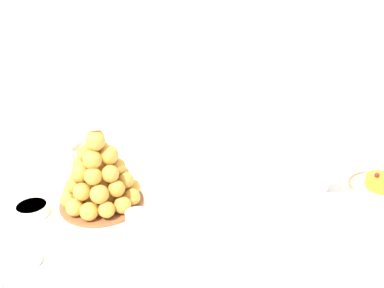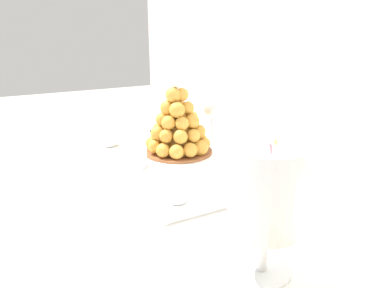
{
  "view_description": "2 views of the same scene",
  "coord_description": "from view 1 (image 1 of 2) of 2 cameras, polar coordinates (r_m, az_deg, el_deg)",
  "views": [
    {
      "loc": [
        -0.27,
        -0.88,
        1.35
      ],
      "look_at": [
        0.04,
        -0.03,
        0.93
      ],
      "focal_mm": 39.16,
      "sensor_mm": 36.0,
      "label": 1
    },
    {
      "loc": [
        0.85,
        -0.41,
        1.13
      ],
      "look_at": [
        0.0,
        0.05,
        0.82
      ],
      "focal_mm": 34.31,
      "sensor_mm": 36.0,
      "label": 2
    }
  ],
  "objects": [
    {
      "name": "fruit_tart_plate",
      "position": [
        1.32,
        24.48,
        -5.13
      ],
      "size": [
        0.19,
        0.19,
        0.05
      ],
      "color": "white",
      "rests_on": "buffet_table"
    },
    {
      "name": "macaron_goblet",
      "position": [
        1.19,
        18.55,
        0.11
      ],
      "size": [
        0.12,
        0.12,
        0.24
      ],
      "color": "white",
      "rests_on": "buffet_table"
    },
    {
      "name": "wine_glass",
      "position": [
        1.24,
        -16.03,
        0.12
      ],
      "size": [
        0.07,
        0.07,
        0.17
      ],
      "color": "silver",
      "rests_on": "buffet_table"
    },
    {
      "name": "croquembouche",
      "position": [
        1.11,
        -12.54,
        -3.94
      ],
      "size": [
        0.22,
        0.22,
        0.25
      ],
      "color": "brown",
      "rests_on": "serving_tray"
    },
    {
      "name": "creme_brulee_ramekin",
      "position": [
        1.15,
        -20.95,
        -8.31
      ],
      "size": [
        0.08,
        0.08,
        0.03
      ],
      "color": "white",
      "rests_on": "serving_tray"
    },
    {
      "name": "serving_tray",
      "position": [
        1.13,
        -8.89,
        -8.74
      ],
      "size": [
        0.67,
        0.37,
        0.02
      ],
      "color": "white",
      "rests_on": "buffet_table"
    },
    {
      "name": "buffet_table",
      "position": [
        1.17,
        -2.55,
        -13.52
      ],
      "size": [
        1.52,
        0.88,
        0.73
      ],
      "color": "brown",
      "rests_on": "ground_plane"
    },
    {
      "name": "dessert_cup_left",
      "position": [
        1.0,
        -21.61,
        -13.47
      ],
      "size": [
        0.06,
        0.06,
        0.06
      ],
      "color": "silver",
      "rests_on": "serving_tray"
    },
    {
      "name": "dessert_cup_mid_left",
      "position": [
        1.01,
        -7.46,
        -10.76
      ],
      "size": [
        0.05,
        0.05,
        0.06
      ],
      "color": "silver",
      "rests_on": "serving_tray"
    },
    {
      "name": "dessert_cup_centre",
      "position": [
        1.09,
        5.55,
        -8.29
      ],
      "size": [
        0.05,
        0.05,
        0.05
      ],
      "color": "silver",
      "rests_on": "serving_tray"
    }
  ]
}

